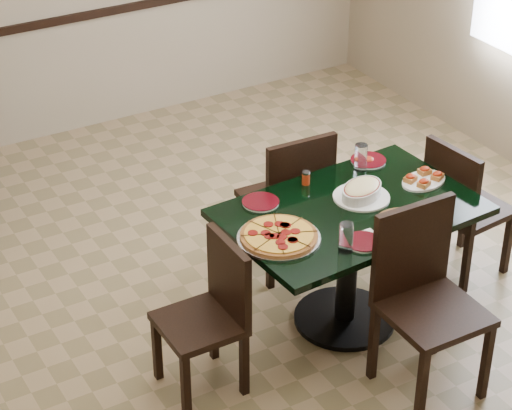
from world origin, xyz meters
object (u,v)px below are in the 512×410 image
chair_far (291,195)px  chair_near (423,289)px  main_table (349,237)px  lasagna_casserole (362,191)px  chair_right (461,203)px  bruschetta_platter (424,178)px  pepperoni_pizza (279,236)px  bread_basket (398,219)px  chair_left (212,309)px

chair_far → chair_near: bearing=95.0°
main_table → lasagna_casserole: lasagna_casserole is taller
chair_right → bruschetta_platter: size_ratio=2.79×
pepperoni_pizza → bread_basket: bread_basket is taller
bread_basket → chair_near: bearing=-94.7°
chair_left → lasagna_casserole: (1.00, 0.14, 0.33)m
chair_far → pepperoni_pizza: 0.84m
main_table → chair_left: bearing=-178.4°
main_table → chair_left: (-0.89, -0.08, -0.10)m
chair_far → bread_basket: chair_far is taller
chair_near → chair_right: size_ratio=1.12×
chair_far → chair_left: bearing=39.4°
chair_left → lasagna_casserole: size_ratio=2.56×
lasagna_casserole → bread_basket: 0.32m
chair_near → chair_left: size_ratio=1.19×
lasagna_casserole → bruschetta_platter: size_ratio=1.03×
main_table → bruschetta_platter: size_ratio=4.39×
chair_right → pepperoni_pizza: 1.36m
chair_far → chair_right: (0.85, -0.53, -0.03)m
chair_far → chair_near: 1.17m
chair_near → main_table: bearing=95.5°
bread_basket → bruschetta_platter: 0.50m
main_table → bread_basket: bread_basket is taller
bruschetta_platter → pepperoni_pizza: bearing=174.1°
lasagna_casserole → bruschetta_platter: bearing=-28.5°
chair_far → pepperoni_pizza: size_ratio=2.21×
chair_near → pepperoni_pizza: (-0.54, 0.52, 0.20)m
lasagna_casserole → bruschetta_platter: (0.40, -0.03, -0.02)m
chair_right → chair_far: bearing=52.2°
main_table → pepperoni_pizza: size_ratio=3.27×
bruschetta_platter → chair_near: bearing=-138.2°
chair_near → bread_basket: bearing=80.4°
main_table → chair_left: size_ratio=1.66×
chair_left → pepperoni_pizza: (0.40, 0.01, 0.30)m
pepperoni_pizza → bruschetta_platter: bearing=5.1°
chair_near → bread_basket: (0.06, 0.32, 0.23)m
chair_near → bread_basket: size_ratio=4.00×
main_table → bruschetta_platter: (0.51, 0.03, 0.21)m
lasagna_casserole → chair_right: bearing=-23.9°
main_table → pepperoni_pizza: bearing=-176.1°
chair_left → lasagna_casserole: bearing=97.9°
main_table → bruschetta_platter: bearing=-0.3°
chair_left → pepperoni_pizza: bearing=92.2°
main_table → chair_far: chair_far is taller
chair_far → bruschetta_platter: 0.80m
chair_right → chair_left: 1.73m
main_table → pepperoni_pizza: 0.53m
pepperoni_pizza → chair_near: bearing=-44.2°
lasagna_casserole → bread_basket: bread_basket is taller
chair_right → chair_left: chair_right is taller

